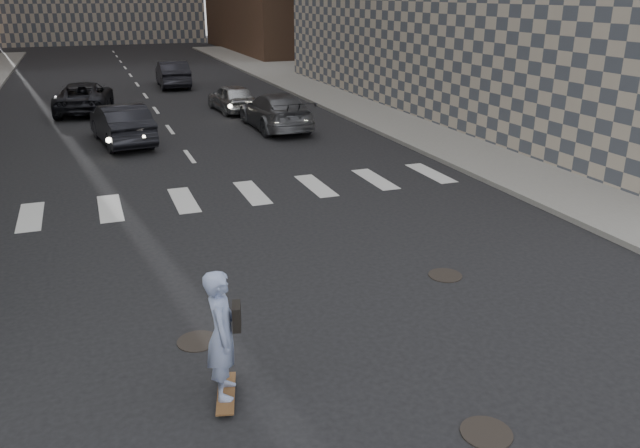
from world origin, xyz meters
The scene contains 11 objects.
ground centered at (0.00, 0.00, 0.00)m, with size 160.00×160.00×0.00m, color black.
sidewalk_right centered at (14.50, 20.00, 0.07)m, with size 13.00×80.00×0.15m, color gray.
manhole_a centered at (1.20, -2.50, 0.01)m, with size 0.70×0.70×0.02m, color black.
manhole_b centered at (-2.00, 1.20, 0.01)m, with size 0.70×0.70×0.02m, color black.
manhole_c centered at (3.30, 2.00, 0.01)m, with size 0.70×0.70×0.02m, color black.
skateboarder centered at (-1.89, -0.52, 1.07)m, with size 0.63×1.06×2.04m.
traffic_car_a centered at (-2.06, 16.96, 0.78)m, with size 1.65×4.73×1.56m, color black.
traffic_car_b centered at (4.33, 17.60, 0.76)m, with size 2.14×5.26×1.53m, color #505257.
traffic_car_c centered at (-3.29, 24.68, 0.73)m, with size 2.44×5.29×1.47m, color black.
traffic_car_d centered at (3.52, 22.30, 0.68)m, with size 1.60×3.99×1.36m, color #A8AAAF.
traffic_car_e centered at (2.02, 32.00, 0.81)m, with size 1.71×4.89×1.61m, color black.
Camera 1 is at (-3.29, -8.12, 5.54)m, focal length 35.00 mm.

